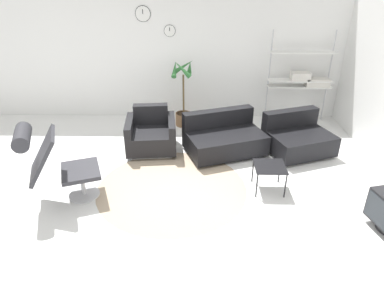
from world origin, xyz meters
TOP-DOWN VIEW (x-y plane):
  - ground_plane at (0.00, 0.00)m, footprint 12.00×12.00m
  - wall_back at (-0.00, 2.74)m, footprint 12.00×0.09m
  - round_rug at (-0.14, -0.23)m, footprint 2.27×2.27m
  - lounge_chair at (-1.75, -0.57)m, footprint 1.13×0.89m
  - armchair_red at (-0.60, 1.04)m, footprint 0.95×0.92m
  - couch_low at (0.71, 0.97)m, footprint 1.55×1.27m
  - couch_second at (2.04, 0.99)m, footprint 1.30×1.18m
  - side_table at (1.31, -0.24)m, footprint 0.45×0.45m
  - potted_plant at (-0.06, 2.19)m, footprint 0.45×0.44m
  - shelf_unit at (2.47, 2.41)m, footprint 1.31×0.28m

SIDE VIEW (x-z plane):
  - ground_plane at x=0.00m, z-range 0.00..0.00m
  - round_rug at x=-0.14m, z-range 0.00..0.01m
  - couch_low at x=0.71m, z-range -0.10..0.61m
  - couch_second at x=2.04m, z-range -0.10..0.61m
  - armchair_red at x=-0.60m, z-range -0.10..0.67m
  - side_table at x=1.31m, z-range 0.16..0.57m
  - potted_plant at x=-0.06m, z-range -0.22..1.20m
  - lounge_chair at x=-1.75m, z-range 0.14..1.29m
  - shelf_unit at x=2.47m, z-range 0.04..1.96m
  - wall_back at x=0.00m, z-range 0.00..2.80m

